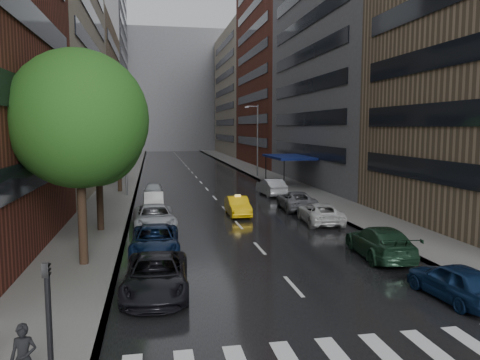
{
  "coord_description": "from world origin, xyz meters",
  "views": [
    {
      "loc": [
        -5.44,
        -13.37,
        6.33
      ],
      "look_at": [
        0.0,
        15.58,
        3.0
      ],
      "focal_mm": 35.0,
      "sensor_mm": 36.0,
      "label": 1
    }
  ],
  "objects": [
    {
      "name": "ground",
      "position": [
        0.0,
        0.0,
        0.0
      ],
      "size": [
        220.0,
        220.0,
        0.0
      ],
      "primitive_type": "plane",
      "color": "gray",
      "rests_on": "ground"
    },
    {
      "name": "road",
      "position": [
        0.0,
        50.0,
        0.01
      ],
      "size": [
        14.0,
        140.0,
        0.01
      ],
      "primitive_type": "cube",
      "color": "black",
      "rests_on": "ground"
    },
    {
      "name": "sidewalk_left",
      "position": [
        -9.0,
        50.0,
        0.07
      ],
      "size": [
        4.0,
        140.0,
        0.15
      ],
      "primitive_type": "cube",
      "color": "gray",
      "rests_on": "ground"
    },
    {
      "name": "sidewalk_right",
      "position": [
        9.0,
        50.0,
        0.07
      ],
      "size": [
        4.0,
        140.0,
        0.15
      ],
      "primitive_type": "cube",
      "color": "gray",
      "rests_on": "ground"
    },
    {
      "name": "crosswalk",
      "position": [
        0.2,
        -2.0,
        0.01
      ],
      "size": [
        13.15,
        2.8,
        0.01
      ],
      "color": "silver",
      "rests_on": "ground"
    },
    {
      "name": "buildings_left",
      "position": [
        -15.0,
        58.79,
        15.99
      ],
      "size": [
        8.0,
        108.0,
        38.0
      ],
      "color": "maroon",
      "rests_on": "ground"
    },
    {
      "name": "buildings_right",
      "position": [
        15.0,
        56.7,
        15.03
      ],
      "size": [
        8.05,
        109.1,
        36.0
      ],
      "color": "#937A5B",
      "rests_on": "ground"
    },
    {
      "name": "building_far",
      "position": [
        0.0,
        118.0,
        16.0
      ],
      "size": [
        40.0,
        14.0,
        32.0
      ],
      "primitive_type": "cube",
      "color": "slate",
      "rests_on": "ground"
    },
    {
      "name": "tree_near",
      "position": [
        -8.6,
        8.31,
        6.68
      ],
      "size": [
        6.12,
        6.12,
        9.75
      ],
      "color": "#382619",
      "rests_on": "ground"
    },
    {
      "name": "tree_mid",
      "position": [
        -8.6,
        15.52,
        6.19
      ],
      "size": [
        5.67,
        5.67,
        9.04
      ],
      "color": "#382619",
      "rests_on": "ground"
    },
    {
      "name": "tree_far",
      "position": [
        -8.6,
        33.02,
        5.23
      ],
      "size": [
        4.79,
        4.79,
        7.64
      ],
      "color": "#382619",
      "rests_on": "ground"
    },
    {
      "name": "taxi",
      "position": [
        0.53,
        19.32,
        0.68
      ],
      "size": [
        1.49,
        4.15,
        1.36
      ],
      "primitive_type": "imported",
      "rotation": [
        0.0,
        0.0,
        -0.01
      ],
      "color": "yellow",
      "rests_on": "ground"
    },
    {
      "name": "parked_cars_left",
      "position": [
        -5.4,
        13.96,
        0.73
      ],
      "size": [
        2.8,
        29.28,
        1.52
      ],
      "color": "black",
      "rests_on": "ground"
    },
    {
      "name": "parked_cars_right",
      "position": [
        5.4,
        15.22,
        0.73
      ],
      "size": [
        2.71,
        31.69,
        1.57
      ],
      "color": "#0F2346",
      "rests_on": "ground"
    },
    {
      "name": "ped_bag_walker",
      "position": [
        -8.47,
        -2.29,
        0.95
      ],
      "size": [
        0.68,
        0.48,
        1.65
      ],
      "color": "black",
      "rests_on": "sidewalk_left"
    },
    {
      "name": "traffic_light",
      "position": [
        -7.6,
        -3.59,
        2.23
      ],
      "size": [
        0.18,
        0.15,
        3.45
      ],
      "color": "black",
      "rests_on": "sidewalk_left"
    },
    {
      "name": "street_lamp_left",
      "position": [
        -7.72,
        30.0,
        4.89
      ],
      "size": [
        1.74,
        0.22,
        9.0
      ],
      "color": "gray",
      "rests_on": "sidewalk_left"
    },
    {
      "name": "street_lamp_right",
      "position": [
        7.72,
        45.0,
        4.89
      ],
      "size": [
        1.74,
        0.22,
        9.0
      ],
      "color": "gray",
      "rests_on": "sidewalk_right"
    },
    {
      "name": "awning",
      "position": [
        8.98,
        35.0,
        3.13
      ],
      "size": [
        4.0,
        8.0,
        3.12
      ],
      "color": "navy",
      "rests_on": "sidewalk_right"
    }
  ]
}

